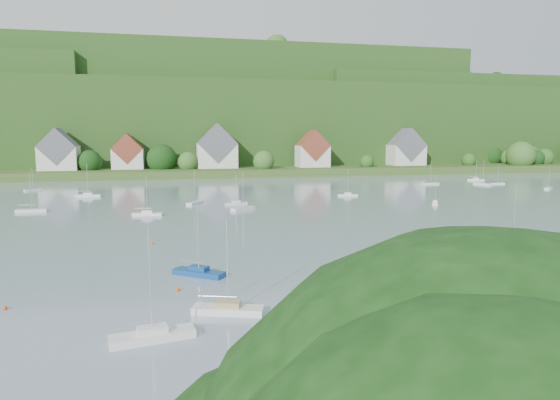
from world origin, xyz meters
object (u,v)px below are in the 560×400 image
Objects in this scene: near_sailboat_2 at (228,309)px; near_sailboat_3 at (513,240)px; near_sailboat_0 at (152,335)px; near_sailboat_1 at (199,272)px.

near_sailboat_3 reaches higher than near_sailboat_2.
near_sailboat_0 is at bearing 166.80° from near_sailboat_3.
near_sailboat_3 is at bearing 14.36° from near_sailboat_0.
near_sailboat_0 is 7.71m from near_sailboat_2.
near_sailboat_2 reaches higher than near_sailboat_1.
near_sailboat_0 reaches higher than near_sailboat_3.
near_sailboat_0 is 17.48m from near_sailboat_1.
near_sailboat_2 is at bearing -45.11° from near_sailboat_1.
near_sailboat_2 is at bearing 24.23° from near_sailboat_0.
near_sailboat_0 is at bearing -126.63° from near_sailboat_2.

